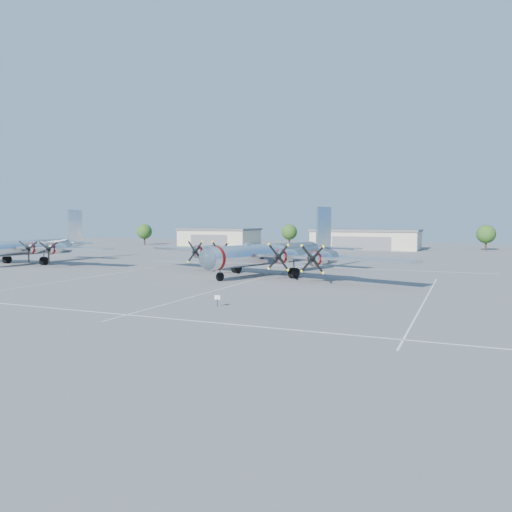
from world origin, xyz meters
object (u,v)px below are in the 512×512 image
at_px(hangar_west, 220,237).
at_px(main_bomber_b29, 272,274).
at_px(tree_west, 289,232).
at_px(info_placard, 217,299).
at_px(bomber_west, 32,263).
at_px(tree_far_west, 144,232).
at_px(tree_east, 486,234).
at_px(hangar_center, 366,239).

relative_size(hangar_west, main_bomber_b29, 0.50).
distance_m(tree_west, info_placard, 109.80).
bearing_deg(bomber_west, tree_far_west, 108.35).
bearing_deg(tree_west, hangar_west, -158.11).
bearing_deg(info_placard, tree_east, 68.31).
bearing_deg(tree_far_west, bomber_west, -70.82).
bearing_deg(hangar_west, tree_east, 4.60).
relative_size(main_bomber_b29, info_placard, 43.67).
xyz_separation_m(hangar_west, bomber_west, (-1.94, -70.24, -2.71)).
xyz_separation_m(hangar_center, info_placard, (5.01, -97.52, -1.98)).
relative_size(bomber_west, info_placard, 36.21).
relative_size(tree_far_west, bomber_west, 0.18).
bearing_deg(info_placard, bomber_west, 144.18).
xyz_separation_m(hangar_center, tree_east, (30.00, 6.04, 1.51)).
bearing_deg(bomber_west, main_bomber_b29, -1.02).
bearing_deg(info_placard, tree_far_west, 120.60).
bearing_deg(tree_west, tree_east, -2.08).
height_order(hangar_center, tree_west, tree_west).
distance_m(main_bomber_b29, info_placard, 27.62).
height_order(tree_far_west, tree_west, same).
relative_size(tree_far_west, main_bomber_b29, 0.15).
distance_m(hangar_west, tree_far_west, 25.36).
bearing_deg(hangar_west, tree_west, 21.89).
relative_size(hangar_center, tree_far_west, 4.31).
relative_size(hangar_west, tree_east, 3.40).
relative_size(hangar_center, tree_west, 4.31).
bearing_deg(bomber_west, hangar_west, 87.59).
height_order(tree_west, bomber_west, tree_west).
height_order(hangar_west, tree_east, tree_east).
xyz_separation_m(hangar_center, main_bomber_b29, (-0.17, -70.40, -2.71)).
bearing_deg(tree_far_west, info_placard, -51.28).
xyz_separation_m(hangar_center, bomber_west, (-46.94, -70.24, -2.71)).
distance_m(hangar_west, main_bomber_b29, 83.51).
distance_m(bomber_west, info_placard, 58.69).
height_order(tree_east, bomber_west, tree_east).
bearing_deg(main_bomber_b29, tree_far_west, 154.57).
relative_size(tree_west, tree_east, 1.00).
bearing_deg(hangar_center, tree_east, 11.38).
distance_m(tree_east, info_placard, 106.59).
height_order(main_bomber_b29, bomber_west, main_bomber_b29).
distance_m(hangar_center, main_bomber_b29, 70.46).
xyz_separation_m(tree_far_west, main_bomber_b29, (69.83, -66.44, -4.22)).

